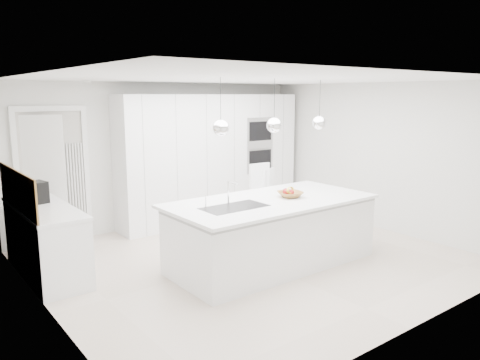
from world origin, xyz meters
TOP-DOWN VIEW (x-y plane):
  - floor at (0.00, 0.00)m, footprint 5.50×5.50m
  - wall_back at (0.00, 2.50)m, footprint 5.50×0.00m
  - wall_left at (-2.75, 0.00)m, footprint 0.00×5.00m
  - ceiling at (0.00, 0.00)m, footprint 5.50×5.50m
  - tall_cabinets at (0.80, 2.20)m, footprint 3.60×0.60m
  - oven_stack at (1.70, 1.89)m, footprint 0.62×0.04m
  - doorway_frame at (-1.95, 2.47)m, footprint 1.11×0.08m
  - hallway_door at (-2.20, 2.42)m, footprint 0.76×0.38m
  - radiator at (-1.63, 2.46)m, footprint 0.32×0.04m
  - left_base_cabinets at (-2.45, 1.20)m, footprint 0.60×1.80m
  - left_worktop at (-2.45, 1.20)m, footprint 0.62×1.82m
  - oak_backsplash at (-2.74, 1.20)m, footprint 0.02×1.80m
  - island_base at (0.10, -0.30)m, footprint 2.80×1.20m
  - island_worktop at (0.10, -0.25)m, footprint 2.84×1.40m
  - island_sink at (-0.55, -0.30)m, footprint 0.84×0.44m
  - island_tap at (-0.50, -0.10)m, footprint 0.02×0.02m
  - pendant_left at (-0.75, -0.30)m, footprint 0.20×0.20m
  - pendant_mid at (0.10, -0.30)m, footprint 0.20×0.20m
  - pendant_right at (0.95, -0.30)m, footprint 0.20×0.20m
  - fruit_bowl at (0.41, -0.31)m, footprint 0.40×0.40m
  - espresso_machine at (-2.43, 1.47)m, footprint 0.22×0.29m
  - bar_stool_left at (0.77, 0.64)m, footprint 0.42×0.57m
  - bar_stool_right at (0.99, 0.68)m, footprint 0.51×0.59m
  - apple_a at (0.38, -0.24)m, footprint 0.09×0.09m
  - apple_b at (0.41, -0.33)m, footprint 0.08×0.08m
  - apple_c at (0.38, -0.26)m, footprint 0.08×0.08m
  - banana_bunch at (0.39, -0.32)m, footprint 0.21×0.16m

SIDE VIEW (x-z plane):
  - floor at x=0.00m, z-range 0.00..0.00m
  - left_base_cabinets at x=-2.45m, z-range 0.00..0.86m
  - island_base at x=0.10m, z-range 0.00..0.86m
  - bar_stool_right at x=0.99m, z-range 0.00..1.09m
  - bar_stool_left at x=0.77m, z-range 0.00..1.20m
  - island_sink at x=-0.55m, z-range 0.73..0.91m
  - radiator at x=-1.63m, z-range 0.15..1.55m
  - left_worktop at x=-2.45m, z-range 0.86..0.90m
  - island_worktop at x=0.10m, z-range 0.86..0.90m
  - fruit_bowl at x=0.41m, z-range 0.90..0.98m
  - apple_b at x=0.41m, z-range 0.93..1.01m
  - apple_c at x=0.38m, z-range 0.93..1.01m
  - apple_a at x=0.38m, z-range 0.93..1.02m
  - hallway_door at x=-2.20m, z-range 0.00..2.00m
  - banana_bunch at x=0.39m, z-range 0.91..1.10m
  - doorway_frame at x=-1.95m, z-range -0.04..2.09m
  - espresso_machine at x=-2.43m, z-range 0.90..1.18m
  - island_tap at x=-0.50m, z-range 0.90..1.20m
  - tall_cabinets at x=0.80m, z-range 0.00..2.30m
  - oak_backsplash at x=-2.74m, z-range 0.90..1.40m
  - wall_back at x=0.00m, z-range -1.50..4.00m
  - wall_left at x=-2.75m, z-range -1.25..3.75m
  - oven_stack at x=1.70m, z-range 0.83..1.88m
  - pendant_left at x=-0.75m, z-range 1.80..2.00m
  - pendant_mid at x=0.10m, z-range 1.80..2.00m
  - pendant_right at x=0.95m, z-range 1.80..2.00m
  - ceiling at x=0.00m, z-range 2.50..2.50m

